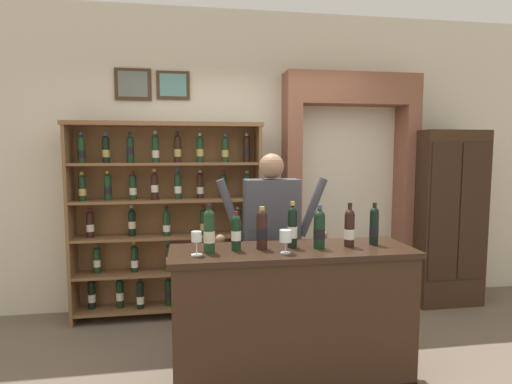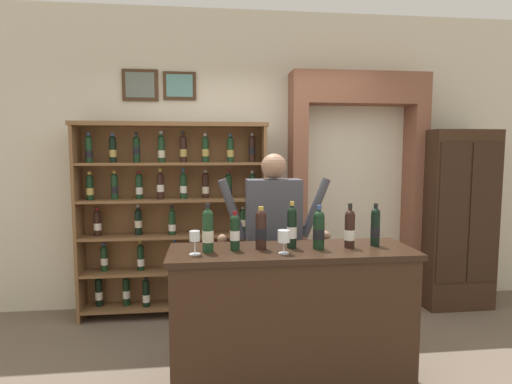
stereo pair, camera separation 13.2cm
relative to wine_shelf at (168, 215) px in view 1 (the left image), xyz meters
name	(u,v)px [view 1 (the left image)]	position (x,y,z in m)	size (l,w,h in m)	color
back_wall	(240,160)	(0.76, 0.33, 0.53)	(12.00, 0.19, 3.11)	beige
wine_shelf	(168,215)	(0.00, 0.00, 0.00)	(1.87, 0.32, 1.93)	brown
archway_doorway	(347,172)	(1.93, 0.20, 0.39)	(1.46, 0.45, 2.47)	brown
side_cabinet	(447,218)	(2.96, -0.11, -0.09)	(0.71, 0.42, 1.87)	#382316
tasting_counter	(292,317)	(0.91, -1.42, -0.53)	(1.69, 0.56, 0.98)	#382316
shopkeeper	(271,229)	(0.88, -0.85, -0.01)	(0.95, 0.22, 1.64)	#2D3347
tasting_bottle_prosecco	(209,230)	(0.34, -1.43, 0.11)	(0.08, 0.08, 0.33)	#19381E
tasting_bottle_brunello	(236,232)	(0.52, -1.40, 0.09)	(0.07, 0.07, 0.27)	black
tasting_bottle_vin_santo	(262,229)	(0.70, -1.39, 0.10)	(0.08, 0.08, 0.30)	black
tasting_bottle_rosso	(292,227)	(0.92, -1.38, 0.11)	(0.07, 0.07, 0.33)	black
tasting_bottle_chianti	(319,229)	(1.10, -1.44, 0.10)	(0.08, 0.08, 0.30)	black
tasting_bottle_riserva	(349,228)	(1.32, -1.42, 0.09)	(0.07, 0.07, 0.31)	black
tasting_bottle_grappa	(374,225)	(1.52, -1.39, 0.10)	(0.07, 0.07, 0.30)	black
wine_glass_left	(286,237)	(0.83, -1.54, 0.07)	(0.08, 0.08, 0.16)	silver
wine_glass_spare	(196,238)	(0.25, -1.49, 0.07)	(0.07, 0.07, 0.16)	silver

